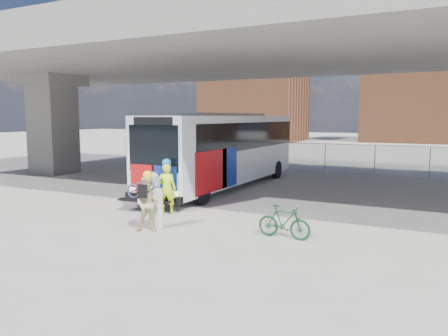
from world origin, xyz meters
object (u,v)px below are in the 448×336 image
Objects in this scene: cyclist_hivis at (167,187)px; cyclist_tan at (148,203)px; bollard at (158,207)px; bus at (226,145)px; bike_parked at (284,222)px.

cyclist_tan is at bearing 90.39° from cyclist_hivis.
cyclist_hivis is at bearing 116.66° from bollard.
bus is 9.60m from bike_parked.
bus is at bearing 101.91° from bollard.
cyclist_tan reaches higher than bike_parked.
bus reaches higher than cyclist_tan.
cyclist_tan is (1.75, -8.71, -1.21)m from bus.
bus reaches higher than bike_parked.
cyclist_hivis is (-0.93, 1.86, 0.29)m from bollard.
cyclist_hivis is 5.09m from bike_parked.
bike_parked is (3.98, 0.65, -0.20)m from bollard.
bus is at bearing -104.30° from cyclist_hivis.
cyclist_hivis is 1.06× the size of cyclist_tan.
cyclist_hivis is (0.79, -6.33, -1.14)m from bus.
bollard is 0.63× the size of cyclist_hivis.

